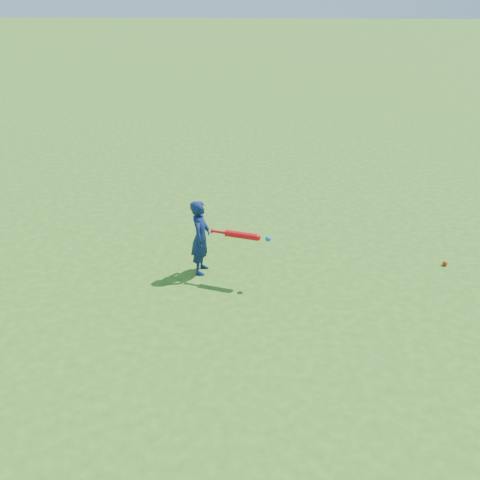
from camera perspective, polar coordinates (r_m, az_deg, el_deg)
The scene contains 4 objects.
ground at distance 6.70m, azimuth -1.97°, elevation -3.20°, with size 80.00×80.00×0.00m, color #2D6417.
child at distance 6.46m, azimuth -4.22°, elevation 0.29°, with size 0.34×0.23×0.94m, color #101D4B.
ground_ball_red at distance 7.26m, azimuth 21.02°, elevation -2.33°, with size 0.06×0.06×0.06m, color red.
bat_swing at distance 6.19m, azimuth 0.44°, elevation 0.48°, with size 0.71×0.24×0.08m.
Camera 1 is at (0.52, -5.78, 3.34)m, focal length 40.00 mm.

